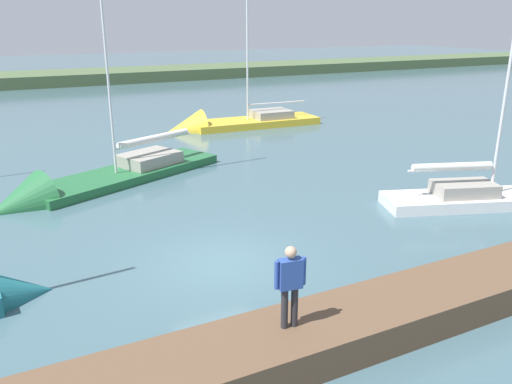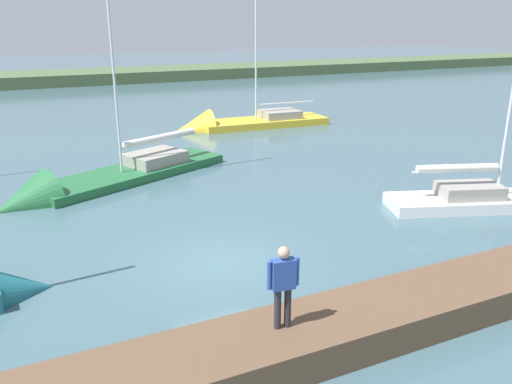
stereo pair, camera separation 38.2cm
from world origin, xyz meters
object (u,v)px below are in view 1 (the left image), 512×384
object	(u,v)px
sailboat_far_left	(90,186)
sailboat_near_dock	(227,127)
person_on_dock	(290,281)
sailboat_mid_channel	(501,201)

from	to	relation	value
sailboat_far_left	sailboat_near_dock	xyz separation A→B (m)	(-10.04, -8.89, -0.02)
sailboat_far_left	person_on_dock	distance (m)	13.50
sailboat_far_left	person_on_dock	world-z (taller)	sailboat_far_left
sailboat_near_dock	person_on_dock	size ratio (longest dim) A/B	6.24
sailboat_far_left	sailboat_mid_channel	distance (m)	16.03
sailboat_near_dock	sailboat_far_left	bearing A→B (deg)	44.20
sailboat_mid_channel	sailboat_near_dock	distance (m)	18.02
sailboat_mid_channel	sailboat_near_dock	size ratio (longest dim) A/B	0.89
sailboat_mid_channel	person_on_dock	size ratio (longest dim) A/B	5.56
sailboat_near_dock	person_on_dock	distance (m)	23.79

